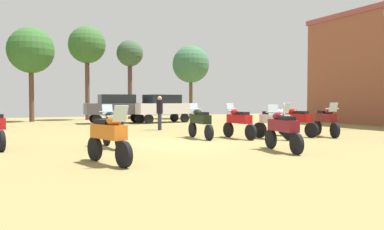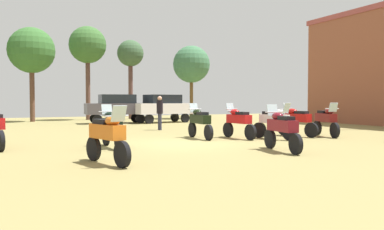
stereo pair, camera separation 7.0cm
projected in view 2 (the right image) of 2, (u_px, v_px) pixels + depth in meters
name	position (u px, v px, depth m)	size (l,w,h in m)	color
ground_plane	(181.00, 144.00, 14.33)	(44.00, 52.00, 0.02)	olive
motorcycle_2	(200.00, 121.00, 16.13)	(0.62, 2.26, 1.47)	black
motorcycle_3	(238.00, 121.00, 16.16)	(0.62, 2.18, 1.47)	black
motorcycle_4	(275.00, 121.00, 15.85)	(0.79, 2.11, 1.49)	black
motorcycle_7	(282.00, 128.00, 12.08)	(0.69, 2.21, 1.46)	black
motorcycle_8	(112.00, 126.00, 13.06)	(0.62, 2.09, 1.45)	black
motorcycle_9	(326.00, 120.00, 17.07)	(0.83, 2.15, 1.49)	black
motorcycle_11	(107.00, 135.00, 9.62)	(0.77, 2.06, 1.46)	black
motorcycle_12	(297.00, 120.00, 17.07)	(0.73, 2.08, 1.48)	black
car_2	(117.00, 106.00, 27.04)	(4.39, 2.04, 2.00)	black
car_3	(163.00, 106.00, 27.83)	(4.51, 2.40, 2.00)	black
person_1	(160.00, 110.00, 20.78)	(0.34, 0.34, 1.82)	#2F2F45
tree_1	(32.00, 51.00, 28.89)	(3.40, 3.40, 7.02)	brown
tree_3	(130.00, 55.00, 33.27)	(2.26, 2.26, 6.77)	brown
tree_4	(88.00, 46.00, 31.69)	(3.00, 3.00, 7.64)	brown
tree_7	(191.00, 65.00, 33.97)	(3.23, 3.23, 6.38)	brown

